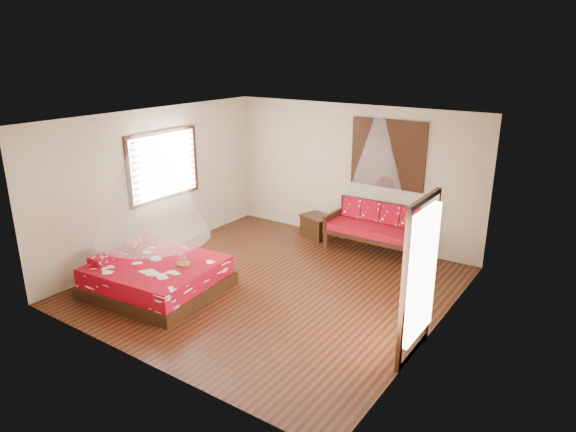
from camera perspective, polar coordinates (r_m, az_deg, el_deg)
The scene contains 10 objects.
room at distance 8.30m, azimuth -1.79°, elevation 1.03°, with size 5.54×5.54×2.84m.
bed at distance 8.82m, azimuth -14.43°, elevation -6.49°, with size 2.16×1.99×0.63m.
daybed at distance 10.17m, azimuth 9.80°, elevation -1.14°, with size 1.87×0.83×0.96m.
storage_chest at distance 10.92m, azimuth 3.28°, elevation -1.11°, with size 0.79×0.67×0.46m.
shutter_panel at distance 10.10m, azimuth 11.02°, elevation 6.77°, with size 1.52×0.06×1.32m.
window_left at distance 10.14m, azimuth -13.63°, elevation 5.48°, with size 0.10×1.74×1.34m.
glazed_door at distance 6.72m, azimuth 14.23°, elevation -6.87°, with size 0.08×1.02×2.16m.
wine_tray at distance 8.50m, azimuth -11.54°, elevation -5.02°, with size 0.23×0.23×0.19m.
mosquito_net_main at distance 8.28m, azimuth -15.22°, elevation 3.59°, with size 1.82×1.82×1.80m, color white.
mosquito_net_daybed at distance 9.66m, azimuth 9.93°, elevation 6.92°, with size 1.01×1.01×1.50m, color white.
Camera 1 is at (4.70, -6.38, 3.87)m, focal length 32.00 mm.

